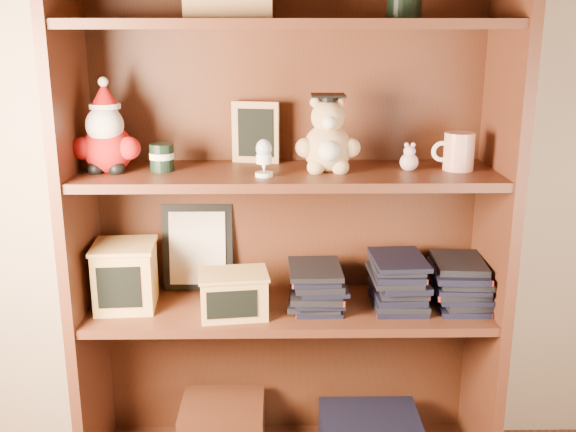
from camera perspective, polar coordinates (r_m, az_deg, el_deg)
name	(u,v)px	position (r m, az deg, el deg)	size (l,w,h in m)	color
bookcase	(287,225)	(1.94, -0.10, -0.76)	(1.20, 0.35, 1.60)	#502617
shelf_lower	(288,309)	(1.98, 0.00, -7.90)	(1.14, 0.33, 0.02)	#502617
shelf_upper	(288,175)	(1.86, 0.00, 3.50)	(1.14, 0.33, 0.02)	#502617
santa_plush	(107,137)	(1.89, -15.11, 6.49)	(0.19, 0.13, 0.26)	#A50F0F
teachers_tin	(162,157)	(1.87, -10.62, 4.92)	(0.07, 0.07, 0.07)	black
chalkboard_plaque	(256,133)	(1.95, -2.75, 7.00)	(0.14, 0.09, 0.18)	#9E7547
egg_cup	(264,156)	(1.77, -2.05, 5.06)	(0.05, 0.05, 0.10)	white
grad_teddy_bear	(328,141)	(1.84, 3.38, 6.32)	(0.18, 0.15, 0.21)	tan
pink_figurine	(409,159)	(1.88, 10.22, 4.73)	(0.05, 0.05, 0.08)	#D2A4A2
teacher_mug	(458,151)	(1.91, 14.19, 5.32)	(0.12, 0.08, 0.10)	silver
certificate_frame	(198,247)	(2.07, -7.65, -2.64)	(0.21, 0.05, 0.27)	black
treats_box	(125,275)	(1.99, -13.60, -4.90)	(0.18, 0.18, 0.19)	tan
pencils_box	(233,294)	(1.89, -4.64, -6.57)	(0.21, 0.16, 0.13)	tan
book_stack_left	(318,285)	(1.95, 2.53, -5.82)	(0.14, 0.20, 0.13)	black
book_stack_mid	(397,282)	(1.98, 9.24, -5.50)	(0.14, 0.20, 0.14)	black
book_stack_right	(459,284)	(2.02, 14.27, -5.59)	(0.14, 0.20, 0.13)	black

